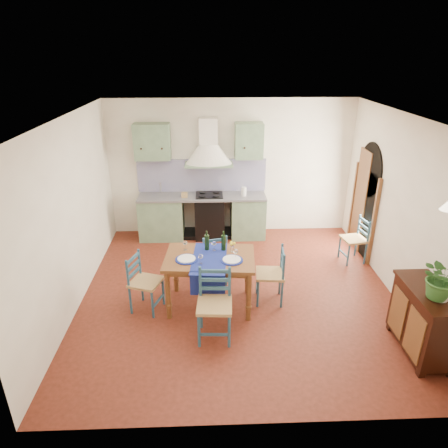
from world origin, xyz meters
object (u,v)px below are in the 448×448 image
(dining_table, at_px, (210,263))
(sideboard, at_px, (424,319))
(chair_near, at_px, (215,304))
(potted_plant, at_px, (442,278))

(dining_table, distance_m, sideboard, 2.96)
(sideboard, bearing_deg, chair_near, 171.18)
(chair_near, distance_m, sideboard, 2.69)
(chair_near, xyz_separation_m, potted_plant, (2.66, -0.56, 0.69))
(dining_table, relative_size, sideboard, 1.32)
(potted_plant, bearing_deg, chair_near, 168.16)
(dining_table, xyz_separation_m, potted_plant, (2.72, -1.29, 0.46))
(dining_table, relative_size, potted_plant, 2.57)
(dining_table, relative_size, chair_near, 1.39)
(potted_plant, bearing_deg, dining_table, 154.54)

